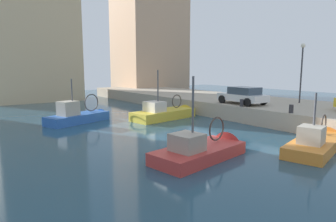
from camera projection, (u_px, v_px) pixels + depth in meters
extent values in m
plane|color=navy|center=(183.00, 142.00, 16.29)|extent=(80.00, 80.00, 0.00)
cube|color=#ADA08C|center=(296.00, 113.00, 23.01)|extent=(9.00, 56.00, 1.20)
cube|color=#BC3833|center=(199.00, 159.00, 13.28)|extent=(4.90, 2.64, 1.12)
cone|color=#BC3833|center=(232.00, 148.00, 15.16)|extent=(1.15, 1.90, 1.78)
cube|color=#B2A893|center=(199.00, 148.00, 13.21)|extent=(4.69, 2.46, 0.08)
cube|color=gray|center=(187.00, 142.00, 12.56)|extent=(1.37, 1.39, 0.76)
cylinder|color=#4C4C51|center=(193.00, 114.00, 12.64)|extent=(0.10, 0.10, 3.24)
torus|color=#3F3833|center=(217.00, 129.00, 14.02)|extent=(1.17, 0.25, 1.18)
sphere|color=white|center=(160.00, 157.00, 13.03)|extent=(0.32, 0.32, 0.32)
cube|color=#2D60B7|center=(78.00, 122.00, 22.09)|extent=(5.11, 3.13, 1.31)
cone|color=#2D60B7|center=(105.00, 117.00, 24.33)|extent=(1.34, 1.74, 1.54)
cube|color=#896B4C|center=(78.00, 115.00, 22.01)|extent=(4.89, 2.94, 0.08)
cube|color=#B7AD99|center=(68.00, 108.00, 21.27)|extent=(1.56, 1.46, 1.06)
cylinder|color=#4C4C51|center=(72.00, 97.00, 21.47)|extent=(0.10, 0.10, 2.70)
torus|color=#3F3833|center=(91.00, 103.00, 22.98)|extent=(1.32, 0.50, 1.36)
sphere|color=white|center=(53.00, 121.00, 21.43)|extent=(0.32, 0.32, 0.32)
cube|color=gold|center=(164.00, 119.00, 23.67)|extent=(5.73, 2.81, 1.41)
cone|color=gold|center=(189.00, 115.00, 25.84)|extent=(1.16, 1.94, 1.83)
cube|color=#B2A893|center=(164.00, 111.00, 23.58)|extent=(5.49, 2.62, 0.08)
cube|color=beige|center=(155.00, 107.00, 22.83)|extent=(1.45, 1.63, 0.81)
cylinder|color=#4C4C51|center=(158.00, 91.00, 22.91)|extent=(0.10, 0.10, 3.28)
torus|color=#3F3833|center=(177.00, 101.00, 24.56)|extent=(1.12, 0.24, 1.12)
sphere|color=white|center=(139.00, 117.00, 23.27)|extent=(0.32, 0.32, 0.32)
cube|color=orange|center=(315.00, 150.00, 14.67)|extent=(5.58, 2.99, 1.11)
cone|color=orange|center=(328.00, 139.00, 16.97)|extent=(1.26, 1.76, 1.59)
cube|color=#B2A893|center=(316.00, 141.00, 14.59)|extent=(5.34, 2.80, 0.08)
cube|color=#B7AD99|center=(311.00, 135.00, 13.75)|extent=(1.35, 1.28, 0.85)
cylinder|color=#4C4C51|center=(314.00, 118.00, 13.90)|extent=(0.10, 0.10, 2.43)
torus|color=#3F3833|center=(324.00, 124.00, 15.64)|extent=(1.02, 0.33, 1.04)
sphere|color=white|center=(285.00, 151.00, 14.03)|extent=(0.32, 0.32, 0.32)
cube|color=silver|center=(242.00, 97.00, 23.50)|extent=(1.99, 4.00, 0.54)
cube|color=#384756|center=(244.00, 91.00, 23.26)|extent=(1.70, 2.26, 0.56)
cylinder|color=black|center=(222.00, 99.00, 24.11)|extent=(0.25, 0.65, 0.64)
cylinder|color=black|center=(237.00, 98.00, 25.13)|extent=(0.25, 0.65, 0.64)
cylinder|color=black|center=(248.00, 102.00, 21.93)|extent=(0.25, 0.65, 0.64)
cylinder|color=black|center=(263.00, 101.00, 22.95)|extent=(0.25, 0.65, 0.64)
cylinder|color=#2D2D33|center=(291.00, 109.00, 18.84)|extent=(0.28, 0.28, 0.55)
cylinder|color=#2D2D33|center=(242.00, 103.00, 22.01)|extent=(0.28, 0.28, 0.55)
cylinder|color=#38383D|center=(301.00, 76.00, 23.96)|extent=(0.12, 0.12, 4.50)
sphere|color=#F2EACC|center=(303.00, 46.00, 23.61)|extent=(0.36, 0.36, 0.36)
cube|color=tan|center=(149.00, 18.00, 45.61)|extent=(9.79, 8.10, 23.51)
cube|color=#D1B284|center=(32.00, 33.00, 36.17)|extent=(9.88, 8.01, 16.65)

